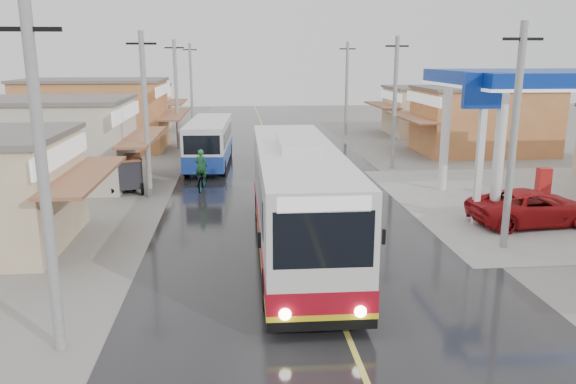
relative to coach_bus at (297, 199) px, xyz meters
The scene contains 13 objects.
ground 2.08m from the coach_bus, 18.01° to the right, with size 120.00×120.00×0.00m, color slate.
road 14.95m from the coach_bus, 87.68° to the left, with size 12.00×90.00×0.02m, color black.
centre_line 14.95m from the coach_bus, 87.68° to the left, with size 0.15×90.00×0.01m, color #D8CC4C.
shopfronts_left 21.79m from the coach_bus, 124.85° to the left, with size 11.00×44.00×5.20m, color tan, non-canonical shape.
shopfronts_right 19.66m from the coach_bus, 37.12° to the left, with size 11.00×44.00×4.80m, color beige, non-canonical shape.
utility_poles_left 17.17m from the coach_bus, 112.04° to the left, with size 1.60×50.00×8.00m, color gray, non-canonical shape.
utility_poles_right 16.76m from the coach_bus, 62.83° to the left, with size 1.60×36.00×8.00m, color gray, non-canonical shape.
coach_bus is the anchor object (origin of this frame).
second_bus 16.84m from the coach_bus, 102.85° to the left, with size 2.82×8.87×2.91m.
jeepney 10.52m from the coach_bus, 14.03° to the left, with size 2.44×5.28×1.47m, color #A21014.
cyclist 10.81m from the coach_bus, 111.34° to the left, with size 0.86×2.07×2.18m.
tricycle_near 12.67m from the coach_bus, 127.65° to the left, with size 2.07×2.49×1.83m.
tricycle_far 13.49m from the coach_bus, 126.60° to the left, with size 1.54×2.21×1.69m.
Camera 1 is at (-2.70, -18.69, 6.87)m, focal length 35.00 mm.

